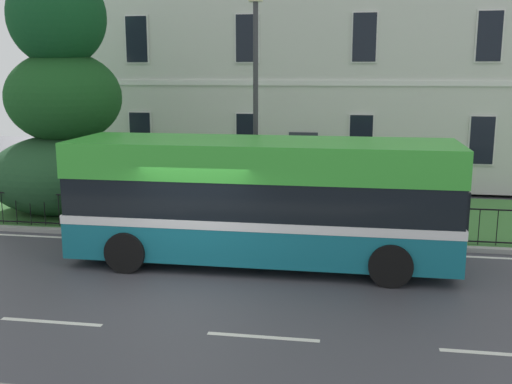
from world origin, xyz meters
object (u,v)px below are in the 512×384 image
single_decker_bus (262,199)px  georgian_townhouse (315,12)px  evergreen_tree (63,118)px  street_lamp_post (256,95)px  litter_bin (389,213)px

single_decker_bus → georgian_townhouse: bearing=88.9°
evergreen_tree → single_decker_bus: 8.49m
street_lamp_post → georgian_townhouse: bearing=85.9°
georgian_townhouse → litter_bin: bearing=-75.7°
single_decker_bus → evergreen_tree: bearing=148.9°
evergreen_tree → street_lamp_post: size_ratio=1.18×
litter_bin → georgian_townhouse: bearing=104.3°
single_decker_bus → street_lamp_post: 3.66m
evergreen_tree → litter_bin: evergreen_tree is taller
georgian_townhouse → single_decker_bus: size_ratio=1.92×
georgian_townhouse → street_lamp_post: georgian_townhouse is taller
evergreen_tree → street_lamp_post: (6.56, -1.56, 0.84)m
georgian_townhouse → single_decker_bus: georgian_townhouse is taller
single_decker_bus → street_lamp_post: size_ratio=1.37×
litter_bin → single_decker_bus: bearing=-138.8°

